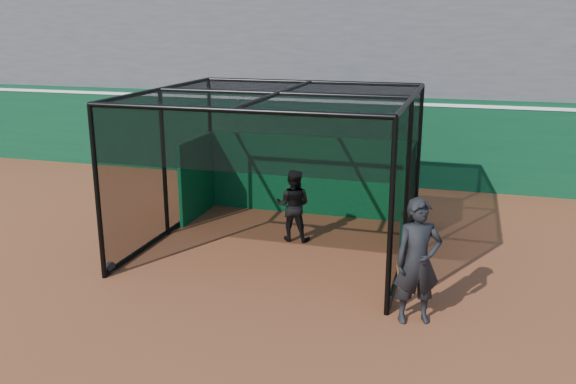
# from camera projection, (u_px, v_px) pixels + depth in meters

# --- Properties ---
(ground) EXTENTS (120.00, 120.00, 0.00)m
(ground) POSITION_uv_depth(u_px,v_px,m) (230.00, 302.00, 10.13)
(ground) COLOR brown
(ground) RESTS_ON ground
(outfield_wall) EXTENTS (50.00, 0.50, 2.50)m
(outfield_wall) POSITION_uv_depth(u_px,v_px,m) (338.00, 137.00, 17.64)
(outfield_wall) COLOR #0A3B21
(outfield_wall) RESTS_ON ground
(grandstand) EXTENTS (50.00, 7.85, 8.95)m
(grandstand) POSITION_uv_depth(u_px,v_px,m) (364.00, 23.00, 20.27)
(grandstand) COLOR #4C4C4F
(grandstand) RESTS_ON ground
(batting_cage) EXTENTS (5.22, 5.05, 3.16)m
(batting_cage) POSITION_uv_depth(u_px,v_px,m) (279.00, 172.00, 12.28)
(batting_cage) COLOR black
(batting_cage) RESTS_ON ground
(batter) EXTENTS (0.77, 0.61, 1.53)m
(batter) POSITION_uv_depth(u_px,v_px,m) (293.00, 205.00, 12.85)
(batter) COLOR black
(batter) RESTS_ON ground
(on_deck_player) EXTENTS (0.84, 0.70, 1.97)m
(on_deck_player) POSITION_uv_depth(u_px,v_px,m) (418.00, 262.00, 9.24)
(on_deck_player) COLOR black
(on_deck_player) RESTS_ON ground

